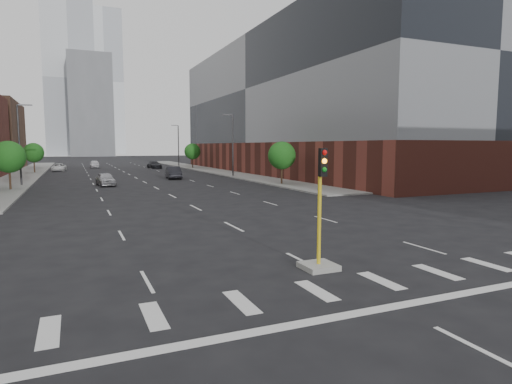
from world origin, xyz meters
TOP-DOWN VIEW (x-y plane):
  - sidewalk_left_far at (-15.00, 74.00)m, footprint 5.00×92.00m
  - sidewalk_right_far at (15.00, 74.00)m, footprint 5.00×92.00m
  - building_right_main at (29.50, 60.00)m, footprint 24.00×70.00m
  - tower_left at (-8.00, 220.00)m, footprint 22.00×22.00m
  - tower_right at (10.00, 260.00)m, footprint 20.00×20.00m
  - tower_mid at (0.00, 200.00)m, footprint 18.00×18.00m
  - median_traffic_signal at (0.00, 8.97)m, footprint 1.20×1.20m
  - streetlight_right_a at (13.41, 55.00)m, footprint 1.60×0.22m
  - streetlight_right_b at (13.41, 90.00)m, footprint 1.60×0.22m
  - streetlight_left at (-13.41, 50.00)m, footprint 1.60×0.22m
  - tree_left_near at (-14.00, 45.00)m, footprint 3.20×3.20m
  - tree_left_far at (-14.00, 75.00)m, footprint 3.20×3.20m
  - tree_right_near at (14.00, 40.00)m, footprint 3.20×3.20m
  - tree_right_far at (14.00, 80.00)m, footprint 3.20×3.20m
  - car_near_left at (-4.80, 46.95)m, footprint 2.20×4.59m
  - car_mid_right at (4.56, 54.26)m, footprint 2.30×5.27m
  - car_far_left at (-10.50, 80.89)m, footprint 2.53×4.90m
  - car_deep_right at (6.96, 83.30)m, footprint 2.52×5.19m
  - car_distant at (-4.03, 90.13)m, footprint 2.10×4.71m

SIDE VIEW (x-z plane):
  - sidewalk_left_far at x=-15.00m, z-range 0.00..0.15m
  - sidewalk_right_far at x=15.00m, z-range 0.00..0.15m
  - car_far_left at x=-10.50m, z-range 0.00..1.32m
  - car_deep_right at x=6.96m, z-range 0.00..1.45m
  - car_near_left at x=-4.80m, z-range 0.00..1.51m
  - car_distant at x=-4.03m, z-range 0.00..1.57m
  - car_mid_right at x=4.56m, z-range 0.00..1.69m
  - median_traffic_signal at x=0.00m, z-range -1.23..3.17m
  - tree_left_near at x=-14.00m, z-range 0.97..5.82m
  - tree_left_far at x=-14.00m, z-range 0.97..5.82m
  - tree_right_near at x=14.00m, z-range 0.97..5.82m
  - tree_right_far at x=14.00m, z-range 0.97..5.82m
  - streetlight_right_a at x=13.41m, z-range 0.47..9.55m
  - streetlight_right_b at x=13.41m, z-range 0.47..9.55m
  - streetlight_left at x=-13.41m, z-range 0.47..9.55m
  - building_right_main at x=29.50m, z-range 0.00..22.00m
  - tower_mid at x=0.00m, z-range 0.00..44.00m
  - tower_left at x=-8.00m, z-range 0.00..70.00m
  - tower_right at x=10.00m, z-range 0.00..80.00m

